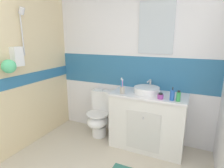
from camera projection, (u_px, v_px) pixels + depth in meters
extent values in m
cube|color=white|center=(131.00, 110.00, 3.19)|extent=(3.20, 0.10, 0.85)
cube|color=teal|center=(132.00, 71.00, 3.03)|extent=(3.20, 0.10, 0.50)
cube|color=white|center=(133.00, 18.00, 2.83)|extent=(3.20, 0.10, 1.15)
cube|color=silver|center=(156.00, 28.00, 2.66)|extent=(0.50, 0.02, 0.74)
cube|color=beige|center=(4.00, 68.00, 2.44)|extent=(0.10, 3.48, 2.50)
cube|color=teal|center=(9.00, 84.00, 2.47)|extent=(0.01, 3.48, 0.16)
cube|color=white|center=(17.00, 56.00, 2.49)|extent=(0.10, 0.14, 0.26)
cylinder|color=silver|center=(22.00, 34.00, 2.55)|extent=(0.02, 0.02, 0.59)
cylinder|color=silver|center=(22.00, 11.00, 2.46)|extent=(0.10, 0.07, 0.11)
sphere|color=#59CC8C|center=(9.00, 66.00, 2.33)|extent=(0.18, 0.18, 0.18)
cube|color=silver|center=(148.00, 121.00, 2.78)|extent=(1.06, 0.50, 0.82)
cube|color=white|center=(149.00, 95.00, 2.67)|extent=(1.08, 0.52, 0.03)
cube|color=silver|center=(143.00, 132.00, 2.57)|extent=(0.48, 0.01, 0.57)
cylinder|color=silver|center=(143.00, 118.00, 2.50)|extent=(0.02, 0.02, 0.03)
cylinder|color=white|center=(147.00, 90.00, 2.70)|extent=(0.37, 0.37, 0.09)
cylinder|color=#AFB1BA|center=(147.00, 87.00, 2.70)|extent=(0.31, 0.31, 0.01)
cylinder|color=silver|center=(150.00, 84.00, 2.89)|extent=(0.03, 0.03, 0.15)
cylinder|color=silver|center=(149.00, 81.00, 2.78)|extent=(0.02, 0.17, 0.02)
cylinder|color=white|center=(99.00, 131.00, 3.17)|extent=(0.24, 0.24, 0.18)
ellipsoid|color=white|center=(98.00, 121.00, 3.08)|extent=(0.34, 0.42, 0.22)
cylinder|color=white|center=(98.00, 114.00, 3.05)|extent=(0.37, 0.37, 0.02)
cube|color=white|center=(103.00, 100.00, 3.20)|extent=(0.36, 0.17, 0.36)
cylinder|color=silver|center=(103.00, 90.00, 3.15)|extent=(0.04, 0.04, 0.02)
cylinder|color=#B2ADA3|center=(122.00, 90.00, 2.66)|extent=(0.07, 0.07, 0.10)
cylinder|color=#D872BF|center=(122.00, 86.00, 2.63)|extent=(0.02, 0.03, 0.17)
cube|color=white|center=(122.00, 80.00, 2.61)|extent=(0.01, 0.02, 0.03)
cylinder|color=#338CD8|center=(121.00, 85.00, 2.64)|extent=(0.02, 0.02, 0.19)
cube|color=white|center=(122.00, 79.00, 2.62)|extent=(0.01, 0.02, 0.03)
cylinder|color=#2659B2|center=(172.00, 95.00, 2.37)|extent=(0.06, 0.06, 0.14)
cylinder|color=#262626|center=(173.00, 89.00, 2.35)|extent=(0.01, 0.01, 0.04)
cylinder|color=#262626|center=(173.00, 87.00, 2.33)|extent=(0.01, 0.02, 0.01)
cylinder|color=#993F99|center=(160.00, 97.00, 2.44)|extent=(0.08, 0.08, 0.06)
cylinder|color=black|center=(161.00, 94.00, 2.43)|extent=(0.06, 0.06, 0.02)
cylinder|color=green|center=(178.00, 97.00, 2.34)|extent=(0.05, 0.05, 0.12)
cylinder|color=black|center=(179.00, 91.00, 2.32)|extent=(0.04, 0.04, 0.02)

